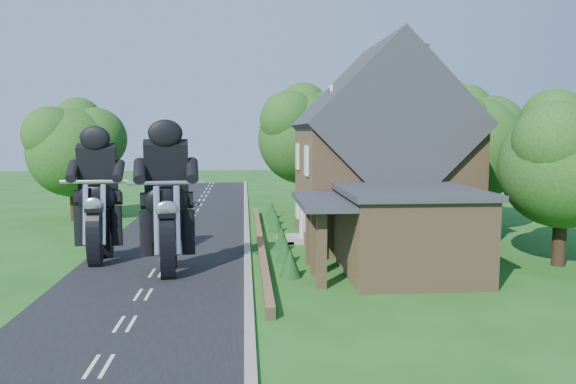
{
  "coord_description": "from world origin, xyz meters",
  "views": [
    {
      "loc": [
        3.54,
        -22.33,
        5.67
      ],
      "look_at": [
        5.6,
        4.01,
        2.8
      ],
      "focal_mm": 35.0,
      "sensor_mm": 36.0,
      "label": 1
    }
  ],
  "objects": [
    {
      "name": "shrub_b",
      "position": [
        5.3,
        1.5,
        0.55
      ],
      "size": [
        0.9,
        0.9,
        1.1
      ],
      "primitive_type": "cone",
      "color": "#113714",
      "rests_on": "ground"
    },
    {
      "name": "shrub_f",
      "position": [
        5.3,
        14.0,
        0.55
      ],
      "size": [
        0.9,
        0.9,
        1.1
      ],
      "primitive_type": "cone",
      "color": "#113714",
      "rests_on": "ground"
    },
    {
      "name": "shrub_a",
      "position": [
        5.3,
        -1.0,
        0.55
      ],
      "size": [
        0.9,
        0.9,
        1.1
      ],
      "primitive_type": "cone",
      "color": "#113714",
      "rests_on": "ground"
    },
    {
      "name": "shrub_d",
      "position": [
        5.3,
        9.0,
        0.55
      ],
      "size": [
        0.9,
        0.9,
        1.1
      ],
      "primitive_type": "cone",
      "color": "#113714",
      "rests_on": "ground"
    },
    {
      "name": "tree_behind_house",
      "position": [
        14.18,
        16.14,
        6.23
      ],
      "size": [
        7.81,
        7.2,
        10.08
      ],
      "color": "black",
      "rests_on": "ground"
    },
    {
      "name": "tree_far_road",
      "position": [
        -6.86,
        14.11,
        4.84
      ],
      "size": [
        6.08,
        5.6,
        7.84
      ],
      "color": "black",
      "rests_on": "ground"
    },
    {
      "name": "road",
      "position": [
        0.0,
        0.0,
        0.01
      ],
      "size": [
        7.0,
        80.0,
        0.02
      ],
      "primitive_type": "cube",
      "color": "black",
      "rests_on": "ground"
    },
    {
      "name": "tree_behind_left",
      "position": [
        8.16,
        17.13,
        5.73
      ],
      "size": [
        6.94,
        6.4,
        9.16
      ],
      "color": "black",
      "rests_on": "ground"
    },
    {
      "name": "ground",
      "position": [
        0.0,
        0.0,
        0.0
      ],
      "size": [
        120.0,
        120.0,
        0.0
      ],
      "primitive_type": "plane",
      "color": "#1C5317",
      "rests_on": "ground"
    },
    {
      "name": "motorcycle_follow",
      "position": [
        -2.7,
        2.05,
        0.88
      ],
      "size": [
        0.49,
        1.89,
        1.76
      ],
      "primitive_type": null,
      "rotation": [
        0.0,
        0.0,
        3.14
      ],
      "color": "black",
      "rests_on": "ground"
    },
    {
      "name": "garden_wall",
      "position": [
        4.3,
        5.0,
        0.2
      ],
      "size": [
        0.3,
        22.0,
        0.4
      ],
      "primitive_type": "cube",
      "color": "olive",
      "rests_on": "ground"
    },
    {
      "name": "shrub_e",
      "position": [
        5.3,
        11.5,
        0.55
      ],
      "size": [
        0.9,
        0.9,
        1.1
      ],
      "primitive_type": "cone",
      "color": "#113714",
      "rests_on": "ground"
    },
    {
      "name": "kerb",
      "position": [
        3.65,
        0.0,
        0.06
      ],
      "size": [
        0.3,
        80.0,
        0.12
      ],
      "primitive_type": "cube",
      "color": "gray",
      "rests_on": "ground"
    },
    {
      "name": "house",
      "position": [
        10.49,
        6.0,
        4.34
      ],
      "size": [
        9.54,
        8.64,
        10.24
      ],
      "color": "olive",
      "rests_on": "ground"
    },
    {
      "name": "tree_annex_side",
      "position": [
        17.13,
        0.1,
        4.69
      ],
      "size": [
        5.64,
        5.2,
        7.48
      ],
      "color": "black",
      "rests_on": "ground"
    },
    {
      "name": "tree_house_right",
      "position": [
        16.65,
        8.62,
        5.19
      ],
      "size": [
        6.51,
        6.0,
        8.4
      ],
      "color": "black",
      "rests_on": "ground"
    },
    {
      "name": "motorcycle_lead",
      "position": [
        0.5,
        -0.19,
        0.91
      ],
      "size": [
        0.72,
        2.01,
        1.83
      ],
      "primitive_type": null,
      "rotation": [
        0.0,
        0.0,
        3.26
      ],
      "color": "black",
      "rests_on": "ground"
    },
    {
      "name": "shrub_c",
      "position": [
        5.3,
        4.0,
        0.55
      ],
      "size": [
        0.9,
        0.9,
        1.1
      ],
      "primitive_type": "cone",
      "color": "#113714",
      "rests_on": "ground"
    },
    {
      "name": "annex",
      "position": [
        9.87,
        -0.8,
        1.77
      ],
      "size": [
        7.05,
        5.94,
        3.44
      ],
      "color": "olive",
      "rests_on": "ground"
    }
  ]
}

